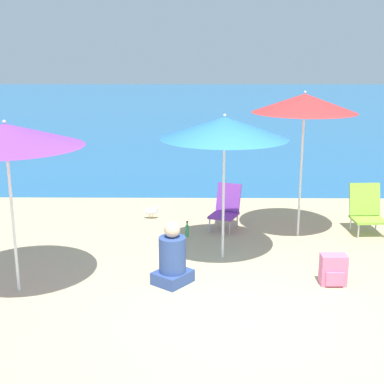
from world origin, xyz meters
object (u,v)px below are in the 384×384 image
Objects in this scene: beach_umbrella_blue at (225,128)px; water_bottle at (187,230)px; beach_chair_lime at (366,209)px; beach_umbrella_purple at (5,135)px; beach_umbrella_red at (305,103)px; person_seated_near at (172,259)px; backpack_pink at (333,270)px; beach_chair_purple at (226,207)px; seagull at (151,211)px.

beach_umbrella_blue reaches higher than water_bottle.
beach_chair_lime reaches higher than water_bottle.
beach_umbrella_purple is at bearing -156.30° from beach_umbrella_blue.
beach_umbrella_red is 2.89× the size of beach_chair_lime.
person_seated_near reaches higher than water_bottle.
beach_umbrella_blue is 5.20× the size of backpack_pink.
beach_umbrella_purple reaches higher than beach_chair_purple.
beach_chair_lime is 2.97m from water_bottle.
beach_umbrella_blue is at bearing -57.33° from seagull.
beach_chair_purple is at bearing 108.65° from person_seated_near.
beach_chair_purple is at bearing 85.11° from beach_umbrella_blue.
beach_umbrella_purple is at bearing -134.25° from person_seated_near.
beach_umbrella_blue is at bearing -59.95° from water_bottle.
backpack_pink is (-1.04, -2.08, -0.20)m from beach_chair_lime.
beach_umbrella_red is 3.29m from seagull.
beach_umbrella_purple is at bearing -151.28° from beach_umbrella_red.
water_bottle is at bearing 120.05° from beach_umbrella_blue.
beach_umbrella_blue is 1.92m from person_seated_near.
water_bottle is (-2.94, -0.24, -0.30)m from beach_chair_lime.
seagull is (-0.66, 0.94, 0.04)m from water_bottle.
backpack_pink is at bearing 37.57° from person_seated_near.
seagull is (-3.61, 0.70, -0.26)m from beach_chair_lime.
beach_chair_lime is 2.99× the size of seagull.
beach_chair_purple is 2.92× the size of water_bottle.
beach_umbrella_blue is at bearing -157.32° from beach_chair_lime.
beach_chair_lime is (5.02, 2.31, -1.56)m from beach_umbrella_purple.
beach_chair_lime is at bearing -10.99° from seagull.
beach_umbrella_red is 3.25m from person_seated_near.
beach_chair_purple is at bearing -20.66° from seagull.
beach_umbrella_red is 5.80× the size of backpack_pink.
beach_umbrella_purple reaches higher than backpack_pink.
beach_umbrella_blue is 2.59× the size of beach_chair_lime.
beach_umbrella_red is at bearing 81.93° from person_seated_near.
beach_umbrella_red reaches higher than beach_chair_lime.
seagull is at bearing 165.93° from beach_chair_lime.
backpack_pink is (1.26, -2.28, -0.17)m from beach_chair_purple.
beach_umbrella_red is 2.15m from beach_chair_purple.
beach_chair_lime is (2.29, -0.21, 0.03)m from beach_chair_purple.
water_bottle is at bearing 136.09° from backpack_pink.
beach_umbrella_purple is at bearing -135.10° from water_bottle.
beach_umbrella_blue reaches higher than person_seated_near.
person_seated_near is at bearing 7.52° from beach_umbrella_purple.
backpack_pink is at bearing -47.24° from seagull.
beach_chair_lime is 3.15× the size of water_bottle.
beach_umbrella_purple reaches higher than person_seated_near.
beach_umbrella_purple reaches higher than beach_chair_lime.
beach_chair_lime reaches higher than beach_chair_purple.
beach_umbrella_red is 1.09× the size of beach_umbrella_purple.
beach_chair_purple reaches higher than water_bottle.
person_seated_near is (-0.80, -2.26, -0.04)m from beach_chair_purple.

